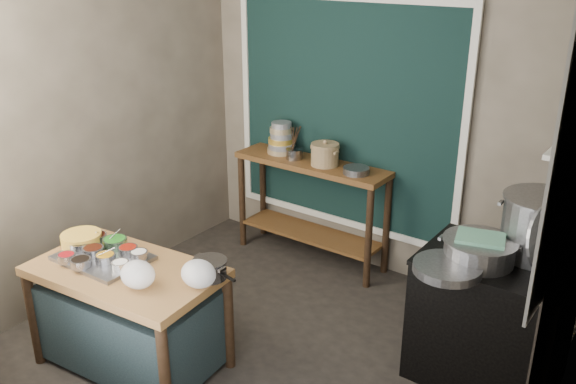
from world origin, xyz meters
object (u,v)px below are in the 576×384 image
Objects in this scene: prep_table at (130,317)px; back_counter at (311,211)px; saucepan at (210,269)px; utensil_cup at (294,154)px; ceramic_crock at (325,156)px; yellow_basin at (82,241)px; steamer at (479,250)px; condiment_tray at (103,258)px; stove_block at (490,322)px; stock_pot at (541,227)px.

back_counter reaches higher than prep_table.
saucepan is at bearing 18.86° from prep_table.
ceramic_crock is (0.31, 0.01, 0.04)m from utensil_cup.
ceramic_crock reaches higher than yellow_basin.
saucepan is 0.49× the size of steamer.
ceramic_crock reaches higher than condiment_tray.
stove_block is at bearing 27.67° from prep_table.
utensil_cup is 0.33× the size of steamer.
stock_pot is 0.42m from steamer.
stock_pot reaches higher than steamer.
stock_pot reaches higher than yellow_basin.
yellow_basin is 1.22× the size of saucepan.
back_counter is at bearing 172.49° from ceramic_crock.
saucepan is 1.86m from utensil_cup.
yellow_basin is 1.07× the size of ceramic_crock.
prep_table is at bearing -88.13° from utensil_cup.
condiment_tray is 2.44m from steamer.
utensil_cup is 2.29m from stock_pot.
ceramic_crock is at bearing -7.51° from back_counter.
back_counter reaches higher than saucepan.
saucepan is 0.45× the size of stock_pot.
steamer is at bearing 26.39° from yellow_basin.
back_counter reaches higher than yellow_basin.
steamer reaches higher than saucepan.
ceramic_crock reaches higher than saucepan.
back_counter is at bearing 158.98° from stove_block.
ceramic_crock is 0.56× the size of steamer.
stove_block reaches higher than prep_table.
utensil_cup is (-0.17, -0.03, 0.52)m from back_counter.
stove_block is at bearing 27.28° from yellow_basin.
prep_table is 2.09m from utensil_cup.
stove_block is (2.00, 1.30, 0.05)m from prep_table.
back_counter is at bearing 113.27° from saucepan.
prep_table is 1.39× the size of stove_block.
ceramic_crock reaches higher than utensil_cup.
steamer is (1.66, -0.81, -0.08)m from ceramic_crock.
stock_pot is (2.38, 1.51, 0.32)m from condiment_tray.
utensil_cup is 0.31m from ceramic_crock.
steamer is (1.37, 0.96, 0.14)m from saucepan.
saucepan reaches higher than stove_block.
back_counter is 9.45× the size of utensil_cup.
stove_block reaches higher than condiment_tray.
steamer is at bearing -24.63° from back_counter.
yellow_basin is at bearing -101.69° from utensil_cup.
yellow_basin is 1.03m from saucepan.
condiment_tray is 2.63× the size of saucepan.
saucepan is (0.75, 0.25, 0.05)m from condiment_tray.
steamer reaches higher than stove_block.
stock_pot reaches higher than saucepan.
back_counter is 2.43× the size of condiment_tray.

